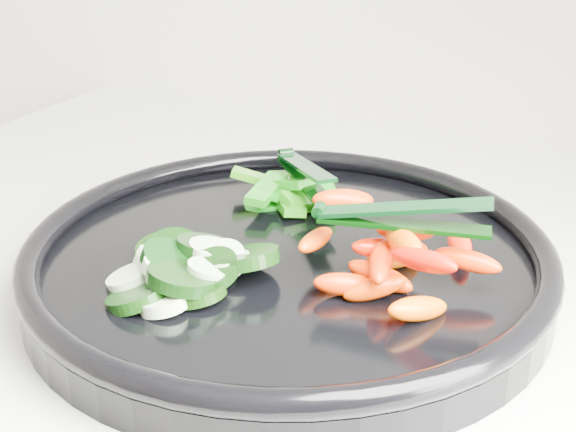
% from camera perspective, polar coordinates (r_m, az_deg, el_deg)
% --- Properties ---
extents(veggie_tray, '(0.41, 0.41, 0.04)m').
position_cam_1_polar(veggie_tray, '(0.57, -0.00, -3.17)').
color(veggie_tray, black).
rests_on(veggie_tray, counter).
extents(cucumber_pile, '(0.12, 0.12, 0.04)m').
position_cam_1_polar(cucumber_pile, '(0.54, -7.31, -3.42)').
color(cucumber_pile, black).
rests_on(cucumber_pile, veggie_tray).
extents(carrot_pile, '(0.14, 0.15, 0.05)m').
position_cam_1_polar(carrot_pile, '(0.53, 7.61, -2.75)').
color(carrot_pile, '#E24300').
rests_on(carrot_pile, veggie_tray).
extents(pepper_pile, '(0.10, 0.09, 0.04)m').
position_cam_1_polar(pepper_pile, '(0.65, 0.08, 1.58)').
color(pepper_pile, '#16740B').
rests_on(pepper_pile, veggie_tray).
extents(tong_carrot, '(0.11, 0.04, 0.02)m').
position_cam_1_polar(tong_carrot, '(0.51, 7.82, 0.02)').
color(tong_carrot, black).
rests_on(tong_carrot, carrot_pile).
extents(tong_pepper, '(0.09, 0.09, 0.02)m').
position_cam_1_polar(tong_pepper, '(0.65, 1.13, 3.13)').
color(tong_pepper, black).
rests_on(tong_pepper, pepper_pile).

